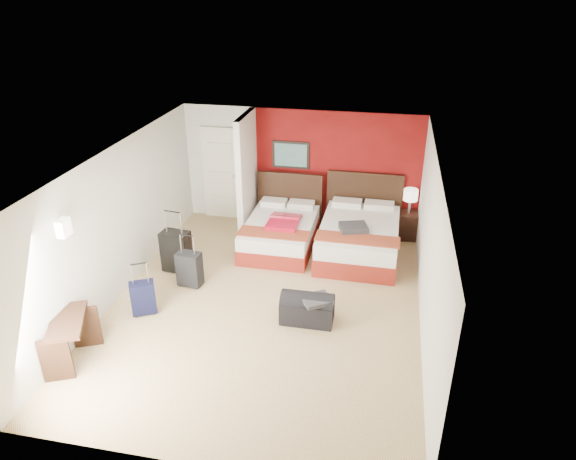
% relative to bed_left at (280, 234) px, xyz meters
% --- Properties ---
extents(ground, '(6.50, 6.50, 0.00)m').
position_rel_bed_left_xyz_m(ground, '(0.19, -2.02, -0.28)').
color(ground, tan).
rests_on(ground, ground).
extents(room_walls, '(5.02, 6.52, 2.50)m').
position_rel_bed_left_xyz_m(room_walls, '(-1.22, -0.60, 0.97)').
color(room_walls, silver).
rests_on(room_walls, ground).
extents(red_accent_panel, '(3.50, 0.04, 2.50)m').
position_rel_bed_left_xyz_m(red_accent_panel, '(0.94, 1.21, 0.97)').
color(red_accent_panel, maroon).
rests_on(red_accent_panel, ground).
extents(partition_wall, '(0.12, 1.20, 2.50)m').
position_rel_bed_left_xyz_m(partition_wall, '(-0.81, 0.59, 0.97)').
color(partition_wall, silver).
rests_on(partition_wall, ground).
extents(entry_door, '(0.82, 0.06, 2.05)m').
position_rel_bed_left_xyz_m(entry_door, '(-1.56, 1.18, 0.74)').
color(entry_door, silver).
rests_on(entry_door, ground).
extents(bed_left, '(1.34, 1.90, 0.57)m').
position_rel_bed_left_xyz_m(bed_left, '(0.00, 0.00, 0.00)').
color(bed_left, white).
rests_on(bed_left, ground).
extents(bed_right, '(1.52, 2.15, 0.64)m').
position_rel_bed_left_xyz_m(bed_right, '(1.56, 0.01, 0.04)').
color(bed_right, silver).
rests_on(bed_right, ground).
extents(red_suitcase_open, '(0.60, 0.81, 0.10)m').
position_rel_bed_left_xyz_m(red_suitcase_open, '(0.10, -0.10, 0.33)').
color(red_suitcase_open, '#AB0E27').
rests_on(red_suitcase_open, bed_left).
extents(jacket_bundle, '(0.59, 0.53, 0.12)m').
position_rel_bed_left_xyz_m(jacket_bundle, '(1.46, -0.29, 0.41)').
color(jacket_bundle, '#323337').
rests_on(jacket_bundle, bed_right).
extents(nightstand, '(0.44, 0.44, 0.56)m').
position_rel_bed_left_xyz_m(nightstand, '(2.49, 0.90, -0.00)').
color(nightstand, black).
rests_on(nightstand, ground).
extents(table_lamp, '(0.37, 0.37, 0.51)m').
position_rel_bed_left_xyz_m(table_lamp, '(2.49, 0.90, 0.54)').
color(table_lamp, white).
rests_on(table_lamp, nightstand).
extents(suitcase_black, '(0.54, 0.37, 0.76)m').
position_rel_bed_left_xyz_m(suitcase_black, '(-1.66, -1.28, 0.10)').
color(suitcase_black, black).
rests_on(suitcase_black, ground).
extents(suitcase_charcoal, '(0.44, 0.30, 0.61)m').
position_rel_bed_left_xyz_m(suitcase_charcoal, '(-1.24, -1.72, 0.02)').
color(suitcase_charcoal, black).
rests_on(suitcase_charcoal, ground).
extents(suitcase_navy, '(0.45, 0.39, 0.53)m').
position_rel_bed_left_xyz_m(suitcase_navy, '(-1.67, -2.66, -0.02)').
color(suitcase_navy, black).
rests_on(suitcase_navy, ground).
extents(duffel_bag, '(0.82, 0.44, 0.42)m').
position_rel_bed_left_xyz_m(duffel_bag, '(0.93, -2.35, -0.07)').
color(duffel_bag, black).
rests_on(duffel_bag, ground).
extents(jacket_draped, '(0.57, 0.55, 0.06)m').
position_rel_bed_left_xyz_m(jacket_draped, '(1.08, -2.40, 0.16)').
color(jacket_draped, '#333338').
rests_on(jacket_draped, duffel_bag).
extents(desk, '(0.75, 0.97, 0.73)m').
position_rel_bed_left_xyz_m(desk, '(-2.12, -3.95, 0.08)').
color(desk, black).
rests_on(desk, ground).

